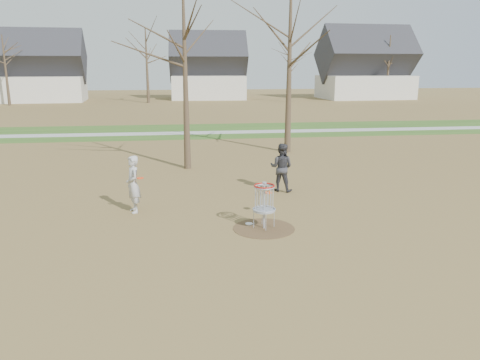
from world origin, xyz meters
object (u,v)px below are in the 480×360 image
disc_grounded (249,224)px  disc_golf_basket (264,198)px  player_throwing (281,167)px  player_standing (133,184)px

disc_grounded → disc_golf_basket: size_ratio=0.16×
disc_golf_basket → disc_grounded: bearing=132.2°
player_throwing → disc_golf_basket: size_ratio=1.34×
player_standing → disc_grounded: bearing=45.6°
player_throwing → player_standing: bearing=47.4°
player_throwing → disc_grounded: player_throwing is taller
player_standing → player_throwing: player_standing is taller
player_throwing → disc_grounded: size_ratio=8.22×
player_standing → player_throwing: (5.25, 1.94, -0.02)m
player_standing → player_throwing: 5.60m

